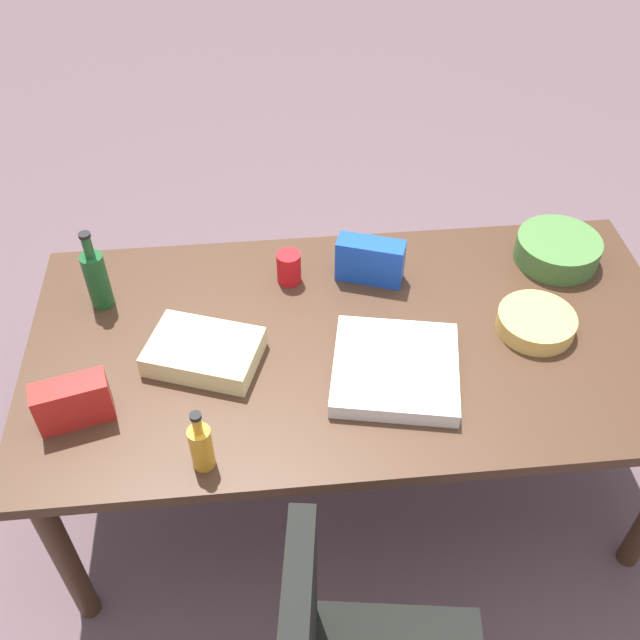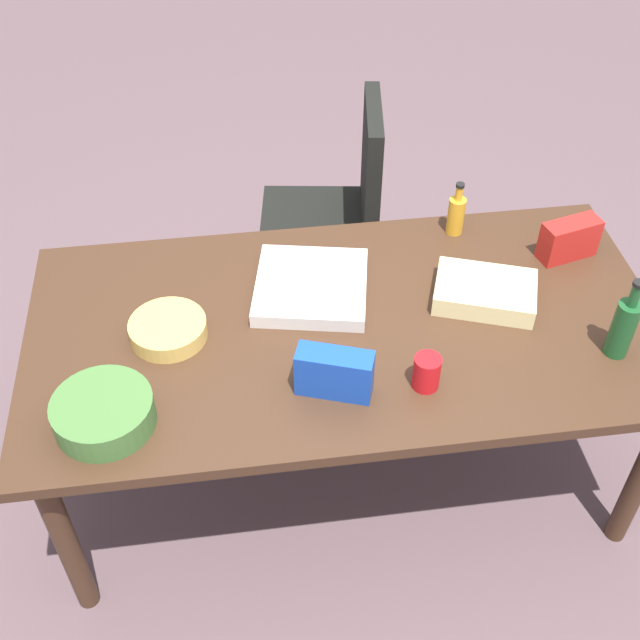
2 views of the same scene
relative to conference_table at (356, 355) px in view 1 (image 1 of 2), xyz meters
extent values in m
plane|color=#584549|center=(0.00, 0.00, -0.68)|extent=(10.00, 10.00, 0.00)
cube|color=#3C2618|center=(0.00, 0.00, 0.06)|extent=(2.01, 1.02, 0.04)
cylinder|color=#3C2618|center=(-0.92, -0.42, -0.32)|extent=(0.07, 0.07, 0.72)
cylinder|color=#3C2618|center=(0.92, -0.42, -0.32)|extent=(0.07, 0.07, 0.72)
cylinder|color=#3C2618|center=(0.92, 0.42, -0.32)|extent=(0.07, 0.07, 0.72)
cube|color=beige|center=(0.46, 0.05, 0.11)|extent=(0.38, 0.32, 0.07)
cylinder|color=#D2AB52|center=(-0.56, 0.02, 0.10)|extent=(0.24, 0.24, 0.06)
cylinder|color=red|center=(0.19, -0.29, 0.13)|extent=(0.09, 0.09, 0.11)
cylinder|color=#194C24|center=(0.79, -0.24, 0.17)|extent=(0.09, 0.09, 0.19)
cylinder|color=#194C24|center=(0.79, -0.24, 0.31)|extent=(0.04, 0.04, 0.08)
cylinder|color=black|center=(0.79, -0.24, 0.35)|extent=(0.05, 0.05, 0.01)
cube|color=#1643B0|center=(-0.08, -0.28, 0.15)|extent=(0.23, 0.15, 0.15)
cube|color=silver|center=(-0.09, 0.16, 0.10)|extent=(0.42, 0.42, 0.05)
cube|color=red|center=(0.81, 0.23, 0.15)|extent=(0.21, 0.13, 0.14)
cylinder|color=#406B32|center=(-0.73, -0.31, 0.12)|extent=(0.31, 0.31, 0.09)
cylinder|color=gold|center=(0.46, 0.42, 0.14)|extent=(0.07, 0.07, 0.14)
cylinder|color=gold|center=(0.46, 0.42, 0.24)|extent=(0.03, 0.03, 0.05)
cylinder|color=black|center=(0.46, 0.42, 0.27)|extent=(0.03, 0.03, 0.01)
camera|label=1|loc=(0.26, 1.54, 1.68)|focal=40.78mm
camera|label=2|loc=(-0.33, -1.79, 1.83)|focal=44.81mm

